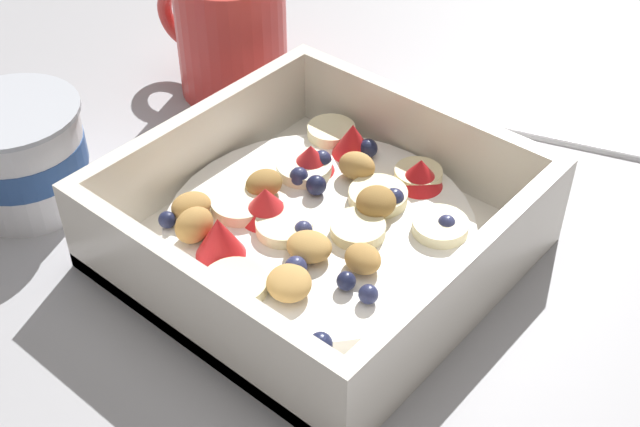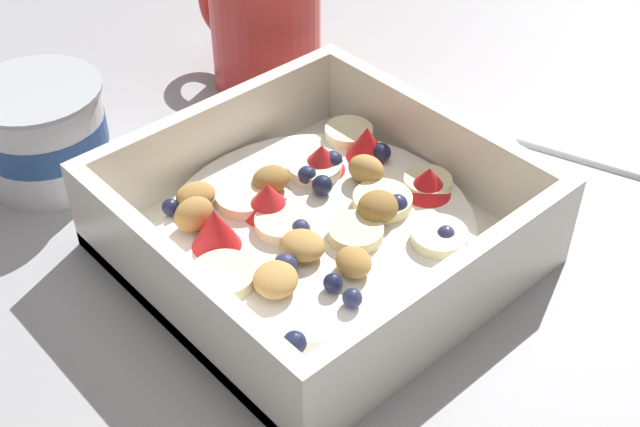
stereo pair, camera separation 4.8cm
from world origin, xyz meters
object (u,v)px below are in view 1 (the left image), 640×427
Objects in this scene: yogurt_cup at (21,155)px; coffee_mug at (229,33)px; fruit_bowl at (319,226)px; spoon at (494,123)px.

coffee_mug reaches higher than yogurt_cup.
coffee_mug is (0.10, 0.17, 0.03)m from fruit_bowl.
spoon is at bearing -3.44° from fruit_bowl.
fruit_bowl is at bearing -120.11° from coffee_mug.
yogurt_cup is 0.76× the size of coffee_mug.
fruit_bowl reaches higher than spoon.
yogurt_cup is at bearing 144.85° from spoon.
coffee_mug is at bearing -0.69° from yogurt_cup.
coffee_mug is at bearing 113.94° from spoon.
fruit_bowl is 1.20× the size of spoon.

